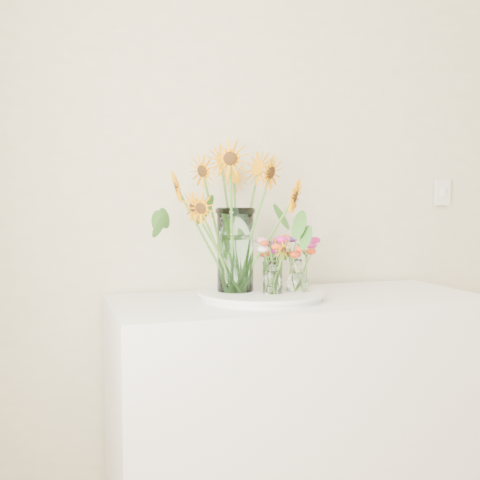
{
  "coord_description": "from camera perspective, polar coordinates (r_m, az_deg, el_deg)",
  "views": [
    {
      "loc": [
        -1.43,
        -0.13,
        1.27
      ],
      "look_at": [
        -0.76,
        1.94,
        1.12
      ],
      "focal_mm": 45.0,
      "sensor_mm": 36.0,
      "label": 1
    }
  ],
  "objects": [
    {
      "name": "sunflower_bouquet",
      "position": [
        2.21,
        -0.45,
        2.42
      ],
      "size": [
        0.99,
        0.99,
        0.58
      ],
      "primitive_type": null,
      "rotation": [
        0.0,
        0.0,
        -0.33
      ],
      "color": "#F49705",
      "rests_on": "tray"
    },
    {
      "name": "wildflower_posy_a",
      "position": [
        2.17,
        3.1,
        -2.44
      ],
      "size": [
        0.17,
        0.17,
        0.21
      ],
      "primitive_type": null,
      "color": "#FF4816",
      "rests_on": "tray"
    },
    {
      "name": "wildflower_posy_c",
      "position": [
        2.33,
        3.19,
        -2.03
      ],
      "size": [
        0.19,
        0.19,
        0.21
      ],
      "primitive_type": null,
      "color": "#FF4816",
      "rests_on": "tray"
    },
    {
      "name": "tray",
      "position": [
        2.24,
        2.04,
        -5.3
      ],
      "size": [
        0.45,
        0.45,
        0.02
      ],
      "primitive_type": "cylinder",
      "color": "white",
      "rests_on": "counter"
    },
    {
      "name": "wildflower_posy_b",
      "position": [
        2.23,
        5.51,
        -2.24
      ],
      "size": [
        0.23,
        0.23,
        0.21
      ],
      "primitive_type": null,
      "color": "#FF4816",
      "rests_on": "tray"
    },
    {
      "name": "small_vase_b",
      "position": [
        2.24,
        5.5,
        -3.39
      ],
      "size": [
        0.1,
        0.1,
        0.12
      ],
      "primitive_type": null,
      "rotation": [
        0.0,
        0.0,
        0.21
      ],
      "color": "white",
      "rests_on": "tray"
    },
    {
      "name": "counter",
      "position": [
        2.4,
        5.6,
        -16.11
      ],
      "size": [
        1.4,
        0.6,
        0.9
      ],
      "primitive_type": "cube",
      "color": "white",
      "rests_on": "ground_plane"
    },
    {
      "name": "mason_jar",
      "position": [
        2.22,
        -0.45,
        -0.96
      ],
      "size": [
        0.17,
        0.17,
        0.31
      ],
      "primitive_type": "cylinder",
      "rotation": [
        0.0,
        0.0,
        -0.33
      ],
      "color": "silver",
      "rests_on": "tray"
    },
    {
      "name": "small_vase_a",
      "position": [
        2.18,
        3.1,
        -3.61
      ],
      "size": [
        0.09,
        0.09,
        0.12
      ],
      "primitive_type": "cylinder",
      "rotation": [
        0.0,
        0.0,
        -0.42
      ],
      "color": "white",
      "rests_on": "tray"
    },
    {
      "name": "small_vase_c",
      "position": [
        2.33,
        3.19,
        -3.13
      ],
      "size": [
        0.08,
        0.08,
        0.12
      ],
      "primitive_type": "cylinder",
      "rotation": [
        0.0,
        0.0,
        -0.16
      ],
      "color": "white",
      "rests_on": "tray"
    }
  ]
}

